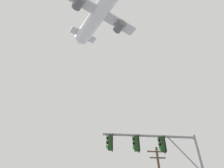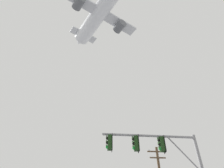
% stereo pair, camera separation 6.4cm
% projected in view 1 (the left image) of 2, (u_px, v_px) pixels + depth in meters
% --- Properties ---
extents(signal_pole_near, '(5.96, 0.57, 6.70)m').
position_uv_depth(signal_pole_near, '(163.00, 158.00, 12.05)').
color(signal_pole_near, gray).
rests_on(signal_pole_near, ground).
extents(airplane, '(19.69, 25.50, 7.56)m').
position_uv_depth(airplane, '(102.00, 10.00, 51.47)').
color(airplane, white).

